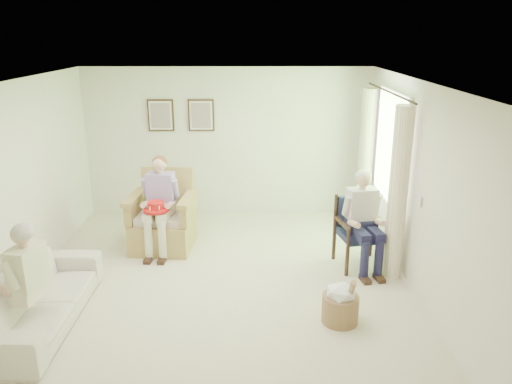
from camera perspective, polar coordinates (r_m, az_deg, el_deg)
floor at (r=6.71m, az=-4.28°, el=-10.27°), size 5.50×5.50×0.00m
back_wall at (r=8.86m, az=-3.25°, el=5.72°), size 5.00×0.04×2.60m
front_wall at (r=3.69m, az=-7.73°, el=-12.52°), size 5.00×0.04×2.60m
left_wall at (r=6.87m, az=-25.84°, el=0.33°), size 0.04×5.50×2.60m
right_wall at (r=6.51m, az=17.96°, el=0.38°), size 0.04×5.50×2.60m
ceiling at (r=5.95m, az=-4.86°, el=12.42°), size 5.00×5.50×0.02m
window at (r=7.54m, az=15.19°, el=5.19°), size 0.13×2.50×1.63m
curtain_left at (r=6.70m, az=15.90°, el=-0.27°), size 0.34×0.34×2.30m
curtain_right at (r=8.53m, az=12.42°, el=3.81°), size 0.34×0.34×2.30m
framed_print_left at (r=8.87m, az=-10.84°, el=8.60°), size 0.45×0.05×0.55m
framed_print_right at (r=8.77m, az=-6.29°, el=8.70°), size 0.45×0.05×0.55m
wicker_armchair at (r=7.73m, az=-10.53°, el=-3.58°), size 0.92×0.91×1.17m
wood_armchair at (r=7.16m, az=11.76°, el=-4.11°), size 0.62×0.58×0.95m
sofa at (r=6.22m, az=-23.58°, el=-11.09°), size 2.09×0.82×0.61m
person_wicker at (r=7.43m, az=-10.93°, el=-0.64°), size 0.40×0.63×1.41m
person_dark at (r=6.92m, az=12.15°, el=-2.51°), size 0.40×0.63×1.36m
person_sofa at (r=5.82m, az=-25.09°, el=-8.69°), size 0.42×0.63×1.27m
red_hat at (r=7.28m, az=-11.35°, el=-1.74°), size 0.36×0.36×0.14m
hatbox at (r=5.84m, az=9.66°, el=-12.38°), size 0.53×0.53×0.61m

